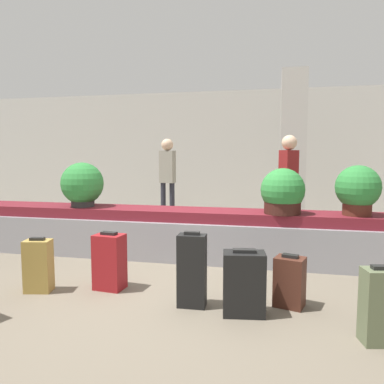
# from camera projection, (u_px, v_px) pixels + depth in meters

# --- Properties ---
(ground_plane) EXTENTS (18.00, 18.00, 0.00)m
(ground_plane) POSITION_uv_depth(u_px,v_px,m) (165.00, 290.00, 4.08)
(ground_plane) COLOR #6B6051
(back_wall) EXTENTS (18.00, 0.06, 3.20)m
(back_wall) POSITION_uv_depth(u_px,v_px,m) (232.00, 150.00, 10.20)
(back_wall) COLOR beige
(back_wall) RESTS_ON ground_plane
(carousel) EXTENTS (7.67, 0.78, 0.70)m
(carousel) POSITION_uv_depth(u_px,v_px,m) (192.00, 234.00, 5.35)
(carousel) COLOR gray
(carousel) RESTS_ON ground_plane
(pillar) EXTENTS (0.52, 0.52, 3.20)m
(pillar) POSITION_uv_depth(u_px,v_px,m) (293.00, 149.00, 7.75)
(pillar) COLOR beige
(pillar) RESTS_ON ground_plane
(suitcase_0) EXTENTS (0.32, 0.29, 0.51)m
(suitcase_0) POSITION_uv_depth(u_px,v_px,m) (290.00, 282.00, 3.62)
(suitcase_0) COLOR #472319
(suitcase_0) RESTS_ON ground_plane
(suitcase_1) EXTENTS (0.41, 0.29, 0.61)m
(suitcase_1) POSITION_uv_depth(u_px,v_px,m) (244.00, 283.00, 3.43)
(suitcase_1) COLOR black
(suitcase_1) RESTS_ON ground_plane
(suitcase_2) EXTENTS (0.28, 0.18, 0.74)m
(suitcase_2) POSITION_uv_depth(u_px,v_px,m) (192.00, 270.00, 3.61)
(suitcase_2) COLOR black
(suitcase_2) RESTS_ON ground_plane
(suitcase_4) EXTENTS (0.29, 0.24, 0.62)m
(suitcase_4) POSITION_uv_depth(u_px,v_px,m) (379.00, 306.00, 2.90)
(suitcase_4) COLOR #5B6647
(suitcase_4) RESTS_ON ground_plane
(suitcase_5) EXTENTS (0.31, 0.24, 0.59)m
(suitcase_5) POSITION_uv_depth(u_px,v_px,m) (38.00, 266.00, 4.01)
(suitcase_5) COLOR #A3843D
(suitcase_5) RESTS_ON ground_plane
(suitcase_6) EXTENTS (0.33, 0.26, 0.64)m
(suitcase_6) POSITION_uv_depth(u_px,v_px,m) (110.00, 262.00, 4.09)
(suitcase_6) COLOR maroon
(suitcase_6) RESTS_ON ground_plane
(potted_plant_0) EXTENTS (0.58, 0.58, 0.60)m
(potted_plant_0) POSITION_uv_depth(u_px,v_px,m) (283.00, 193.00, 4.91)
(potted_plant_0) COLOR #381914
(potted_plant_0) RESTS_ON carousel
(potted_plant_1) EXTENTS (0.56, 0.56, 0.64)m
(potted_plant_1) POSITION_uv_depth(u_px,v_px,m) (358.00, 190.00, 4.77)
(potted_plant_1) COLOR #4C2319
(potted_plant_1) RESTS_ON carousel
(potted_plant_2) EXTENTS (0.63, 0.63, 0.66)m
(potted_plant_2) POSITION_uv_depth(u_px,v_px,m) (82.00, 185.00, 5.59)
(potted_plant_2) COLOR #2D2D2D
(potted_plant_2) RESTS_ON carousel
(traveler_0) EXTENTS (0.34, 0.36, 1.80)m
(traveler_0) POSITION_uv_depth(u_px,v_px,m) (288.00, 177.00, 6.30)
(traveler_0) COLOR #282833
(traveler_0) RESTS_ON ground_plane
(traveler_1) EXTENTS (0.35, 0.25, 1.82)m
(traveler_1) POSITION_uv_depth(u_px,v_px,m) (167.00, 172.00, 8.06)
(traveler_1) COLOR #282833
(traveler_1) RESTS_ON ground_plane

